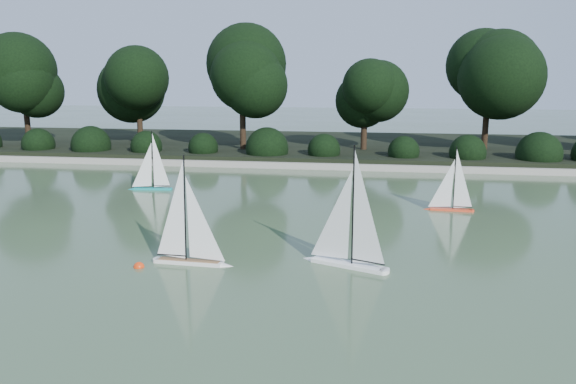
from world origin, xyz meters
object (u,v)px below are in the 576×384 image
Objects in this scene: sailboat_white_a at (342,246)px; sailboat_orange at (447,200)px; sailboat_white_b at (195,247)px; race_buoy at (139,267)px; sailboat_teal at (148,180)px.

sailboat_white_a is 1.35× the size of sailboat_orange.
race_buoy is (-0.77, -0.26, -0.27)m from sailboat_white_b.
sailboat_white_a is 1.11× the size of sailboat_white_b.
sailboat_orange is at bearing 62.27° from sailboat_white_a.
sailboat_orange is (4.12, 4.00, -0.04)m from sailboat_white_b.
sailboat_white_b reaches higher than sailboat_teal.
sailboat_white_b is 10.92× the size of race_buoy.
sailboat_teal is (-6.94, 1.11, 0.02)m from sailboat_orange.
sailboat_orange reaches higher than race_buoy.
sailboat_white_a is at bearing -44.24° from sailboat_teal.
sailboat_teal is at bearing 170.92° from sailboat_orange.
sailboat_white_b reaches higher than sailboat_orange.
sailboat_teal is at bearing 110.87° from race_buoy.
sailboat_orange is (1.96, 3.73, -0.08)m from sailboat_white_a.
race_buoy is (-2.92, -0.53, -0.30)m from sailboat_white_a.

